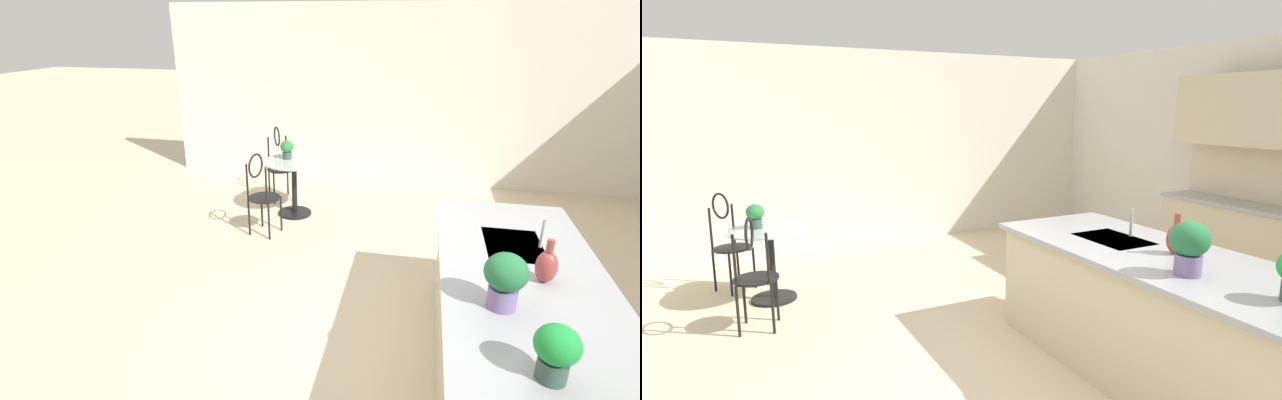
# 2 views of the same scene
# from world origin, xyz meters

# --- Properties ---
(ground_plane) EXTENTS (40.00, 40.00, 0.00)m
(ground_plane) POSITION_xyz_m (0.00, 0.00, 0.00)
(ground_plane) COLOR beige
(wall_left_window) EXTENTS (0.12, 7.80, 2.70)m
(wall_left_window) POSITION_xyz_m (-4.26, 0.00, 1.35)
(wall_left_window) COLOR silver
(wall_left_window) RESTS_ON ground
(kitchen_island) EXTENTS (2.80, 1.06, 0.92)m
(kitchen_island) POSITION_xyz_m (0.30, 0.85, 0.46)
(kitchen_island) COLOR beige
(kitchen_island) RESTS_ON ground
(bistro_table) EXTENTS (0.80, 0.80, 0.74)m
(bistro_table) POSITION_xyz_m (-2.56, -1.45, 0.45)
(bistro_table) COLOR black
(bistro_table) RESTS_ON ground
(chair_near_window) EXTENTS (0.52, 0.52, 1.04)m
(chair_near_window) POSITION_xyz_m (-3.09, -1.82, 0.57)
(chair_near_window) COLOR black
(chair_near_window) RESTS_ON ground
(chair_by_island) EXTENTS (0.52, 0.46, 1.04)m
(chair_by_island) POSITION_xyz_m (-1.85, -1.65, 0.57)
(chair_by_island) COLOR black
(chair_by_island) RESTS_ON ground
(sink_faucet) EXTENTS (0.02, 0.02, 0.22)m
(sink_faucet) POSITION_xyz_m (-0.25, 1.03, 1.03)
(sink_faucet) COLOR #B2B5BA
(sink_faucet) RESTS_ON kitchen_island
(potted_plant_on_table) EXTENTS (0.17, 0.17, 0.24)m
(potted_plant_on_table) POSITION_xyz_m (-2.64, -1.56, 0.88)
(potted_plant_on_table) COLOR #385147
(potted_plant_on_table) RESTS_ON bistro_table
(potted_plant_counter_far) EXTENTS (0.20, 0.20, 0.28)m
(potted_plant_counter_far) POSITION_xyz_m (1.15, 0.79, 1.08)
(potted_plant_counter_far) COLOR #385147
(potted_plant_counter_far) RESTS_ON kitchen_island
(potted_plant_counter_near) EXTENTS (0.24, 0.24, 0.34)m
(potted_plant_counter_near) POSITION_xyz_m (0.60, 0.65, 1.11)
(potted_plant_counter_near) COLOR #7A669E
(potted_plant_counter_near) RESTS_ON kitchen_island
(vase_on_counter) EXTENTS (0.13, 0.13, 0.29)m
(vase_on_counter) POSITION_xyz_m (0.25, 0.95, 1.03)
(vase_on_counter) COLOR #993D38
(vase_on_counter) RESTS_ON kitchen_island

